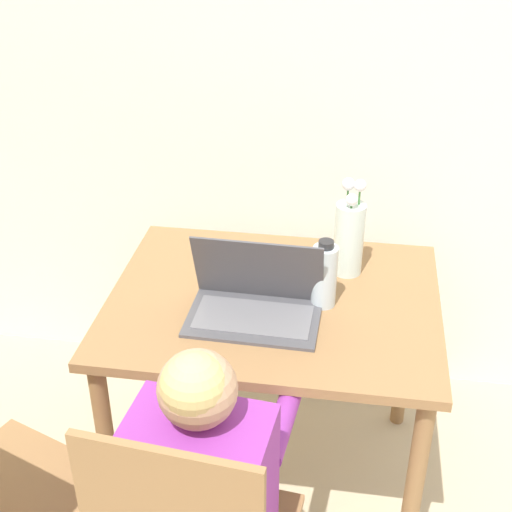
# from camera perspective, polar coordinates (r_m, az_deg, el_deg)

# --- Properties ---
(wall_back) EXTENTS (6.40, 0.05, 2.50)m
(wall_back) POSITION_cam_1_polar(r_m,az_deg,el_deg) (2.44, 8.53, 14.81)
(wall_back) COLOR white
(wall_back) RESTS_ON ground_plane
(dining_table) EXTENTS (0.97, 0.76, 0.73)m
(dining_table) POSITION_cam_1_polar(r_m,az_deg,el_deg) (2.16, 1.39, -5.64)
(dining_table) COLOR olive
(dining_table) RESTS_ON ground_plane
(person_seated) EXTENTS (0.36, 0.45, 1.02)m
(person_seated) POSITION_cam_1_polar(r_m,az_deg,el_deg) (1.72, -3.69, -16.80)
(person_seated) COLOR purple
(person_seated) RESTS_ON ground_plane
(laptop) EXTENTS (0.37, 0.24, 0.23)m
(laptop) POSITION_cam_1_polar(r_m,az_deg,el_deg) (2.00, -0.06, -3.39)
(laptop) COLOR #4C4C51
(laptop) RESTS_ON dining_table
(flower_vase) EXTENTS (0.09, 0.09, 0.31)m
(flower_vase) POSITION_cam_1_polar(r_m,az_deg,el_deg) (2.18, 7.51, 1.66)
(flower_vase) COLOR silver
(flower_vase) RESTS_ON dining_table
(water_bottle) EXTENTS (0.07, 0.07, 0.21)m
(water_bottle) POSITION_cam_1_polar(r_m,az_deg,el_deg) (2.03, 5.49, -1.52)
(water_bottle) COLOR silver
(water_bottle) RESTS_ON dining_table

